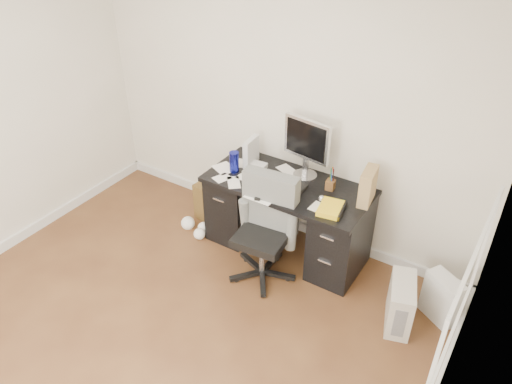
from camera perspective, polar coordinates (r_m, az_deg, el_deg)
ground at (r=4.13m, az=-12.50°, el=-17.36°), size 4.00×4.00×0.00m
room_shell at (r=3.05m, az=-15.44°, el=2.81°), size 4.02×4.02×2.71m
desk at (r=4.67m, az=3.54°, el=-2.67°), size 1.50×0.70×0.75m
loose_papers at (r=4.51m, az=1.16°, el=1.40°), size 1.10×0.60×0.00m
lcd_monitor at (r=4.44m, az=5.82°, el=4.97°), size 0.49×0.33×0.58m
keyboard at (r=4.45m, az=2.63°, el=1.08°), size 0.50×0.18×0.03m
computer_mouse at (r=4.26m, az=7.50°, el=-0.72°), size 0.06×0.06×0.05m
travel_mug at (r=4.60m, az=-2.51°, el=3.45°), size 0.10×0.10×0.20m
white_binder at (r=4.69m, az=-0.57°, el=4.64°), size 0.13×0.24×0.27m
magazine_file at (r=4.25m, az=12.66°, el=0.66°), size 0.16×0.28×0.31m
pen_cup at (r=4.37m, az=8.56°, el=1.53°), size 0.10×0.10×0.22m
yellow_book at (r=4.15m, az=8.61°, el=-1.87°), size 0.24×0.28×0.04m
paper_remote at (r=4.29m, az=0.59°, el=-0.40°), size 0.26×0.21×0.02m
office_chair at (r=4.30m, az=0.74°, el=-4.58°), size 0.62×0.62×0.99m
pc_tower at (r=4.24m, az=16.16°, el=-12.16°), size 0.30×0.46×0.42m
shopping_bag at (r=4.39m, az=20.47°, el=-11.31°), size 0.38×0.35×0.42m
wicker_basket at (r=5.22m, az=-4.04°, el=-0.95°), size 0.46×0.46×0.41m
desk_printer at (r=5.09m, az=1.41°, el=-3.42°), size 0.37×0.33×0.18m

